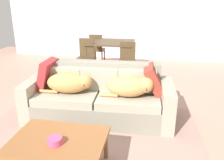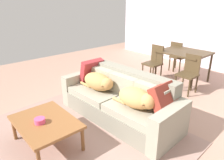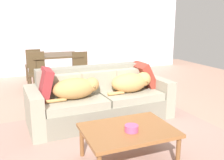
{
  "view_description": "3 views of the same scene",
  "coord_description": "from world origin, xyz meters",
  "px_view_note": "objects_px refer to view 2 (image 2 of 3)",
  "views": [
    {
      "loc": [
        0.63,
        -3.35,
        1.85
      ],
      "look_at": [
        0.08,
        -0.22,
        0.73
      ],
      "focal_mm": 37.91,
      "sensor_mm": 36.0,
      "label": 1
    },
    {
      "loc": [
        2.24,
        -2.32,
        2.06
      ],
      "look_at": [
        -0.33,
        -0.05,
        0.7
      ],
      "focal_mm": 33.74,
      "sensor_mm": 36.0,
      "label": 2
    },
    {
      "loc": [
        -1.44,
        -3.67,
        1.59
      ],
      "look_at": [
        -0.0,
        -0.08,
        0.67
      ],
      "focal_mm": 40.3,
      "sensor_mm": 36.0,
      "label": 3
    }
  ],
  "objects_px": {
    "couch": "(120,101)",
    "dining_chair_far_left": "(177,55)",
    "dining_chair_near_right": "(189,72)",
    "dog_on_right_cushion": "(137,98)",
    "dining_chair_near_left": "(154,61)",
    "throw_pillow_by_left_arm": "(92,71)",
    "coffee_table": "(46,123)",
    "dog_on_left_cushion": "(99,82)",
    "dining_table": "(184,54)",
    "bowl_on_coffee_table": "(40,121)",
    "throw_pillow_by_right_arm": "(165,99)"
  },
  "relations": [
    {
      "from": "couch",
      "to": "coffee_table",
      "type": "height_order",
      "value": "couch"
    },
    {
      "from": "throw_pillow_by_right_arm",
      "to": "dining_chair_far_left",
      "type": "height_order",
      "value": "throw_pillow_by_right_arm"
    },
    {
      "from": "couch",
      "to": "dining_chair_far_left",
      "type": "xyz_separation_m",
      "value": [
        -0.77,
        3.02,
        0.15
      ]
    },
    {
      "from": "dog_on_right_cushion",
      "to": "throw_pillow_by_right_arm",
      "type": "relative_size",
      "value": 1.75
    },
    {
      "from": "throw_pillow_by_left_arm",
      "to": "dining_chair_near_right",
      "type": "bearing_deg",
      "value": 60.87
    },
    {
      "from": "dog_on_left_cushion",
      "to": "dining_table",
      "type": "height_order",
      "value": "dining_table"
    },
    {
      "from": "couch",
      "to": "throw_pillow_by_right_arm",
      "type": "relative_size",
      "value": 5.15
    },
    {
      "from": "bowl_on_coffee_table",
      "to": "dining_chair_near_left",
      "type": "xyz_separation_m",
      "value": [
        -0.64,
        3.37,
        0.06
      ]
    },
    {
      "from": "throw_pillow_by_left_arm",
      "to": "throw_pillow_by_right_arm",
      "type": "xyz_separation_m",
      "value": [
        1.7,
        0.08,
        -0.01
      ]
    },
    {
      "from": "coffee_table",
      "to": "dining_chair_far_left",
      "type": "bearing_deg",
      "value": 98.26
    },
    {
      "from": "dining_table",
      "to": "dog_on_right_cushion",
      "type": "bearing_deg",
      "value": -73.5
    },
    {
      "from": "throw_pillow_by_left_arm",
      "to": "dog_on_right_cushion",
      "type": "bearing_deg",
      "value": -5.62
    },
    {
      "from": "bowl_on_coffee_table",
      "to": "throw_pillow_by_left_arm",
      "type": "bearing_deg",
      "value": 116.7
    },
    {
      "from": "dog_on_right_cushion",
      "to": "dining_chair_near_right",
      "type": "bearing_deg",
      "value": 95.3
    },
    {
      "from": "throw_pillow_by_left_arm",
      "to": "bowl_on_coffee_table",
      "type": "relative_size",
      "value": 3.15
    },
    {
      "from": "dog_on_right_cushion",
      "to": "dining_table",
      "type": "xyz_separation_m",
      "value": [
        -0.77,
        2.61,
        0.09
      ]
    },
    {
      "from": "dining_chair_near_right",
      "to": "dining_chair_far_left",
      "type": "distance_m",
      "value": 1.47
    },
    {
      "from": "coffee_table",
      "to": "dining_chair_near_right",
      "type": "height_order",
      "value": "dining_chair_near_right"
    },
    {
      "from": "dining_chair_near_right",
      "to": "bowl_on_coffee_table",
      "type": "bearing_deg",
      "value": -96.77
    },
    {
      "from": "couch",
      "to": "dog_on_right_cushion",
      "type": "height_order",
      "value": "couch"
    },
    {
      "from": "dog_on_right_cushion",
      "to": "dining_chair_near_right",
      "type": "relative_size",
      "value": 0.9
    },
    {
      "from": "dining_chair_near_left",
      "to": "dining_chair_far_left",
      "type": "bearing_deg",
      "value": 89.86
    },
    {
      "from": "dog_on_right_cushion",
      "to": "dining_chair_far_left",
      "type": "distance_m",
      "value": 3.39
    },
    {
      "from": "throw_pillow_by_right_arm",
      "to": "dining_table",
      "type": "bearing_deg",
      "value": 114.99
    },
    {
      "from": "dining_chair_near_right",
      "to": "dog_on_right_cushion",
      "type": "bearing_deg",
      "value": -82.84
    },
    {
      "from": "couch",
      "to": "dog_on_left_cushion",
      "type": "relative_size",
      "value": 2.83
    },
    {
      "from": "throw_pillow_by_left_arm",
      "to": "dining_chair_near_right",
      "type": "distance_m",
      "value": 2.21
    },
    {
      "from": "dining_table",
      "to": "dining_chair_near_left",
      "type": "relative_size",
      "value": 1.24
    },
    {
      "from": "couch",
      "to": "dining_chair_far_left",
      "type": "distance_m",
      "value": 3.12
    },
    {
      "from": "throw_pillow_by_left_arm",
      "to": "dining_chair_far_left",
      "type": "xyz_separation_m",
      "value": [
        0.09,
        3.01,
        -0.18
      ]
    },
    {
      "from": "dining_chair_near_left",
      "to": "dining_chair_far_left",
      "type": "height_order",
      "value": "dining_chair_near_left"
    },
    {
      "from": "bowl_on_coffee_table",
      "to": "dining_chair_far_left",
      "type": "relative_size",
      "value": 0.17
    },
    {
      "from": "couch",
      "to": "coffee_table",
      "type": "bearing_deg",
      "value": -98.41
    },
    {
      "from": "throw_pillow_by_left_arm",
      "to": "coffee_table",
      "type": "bearing_deg",
      "value": -62.09
    },
    {
      "from": "throw_pillow_by_left_arm",
      "to": "coffee_table",
      "type": "xyz_separation_m",
      "value": [
        0.72,
        -1.36,
        -0.29
      ]
    },
    {
      "from": "couch",
      "to": "bowl_on_coffee_table",
      "type": "bearing_deg",
      "value": -97.99
    },
    {
      "from": "bowl_on_coffee_table",
      "to": "dining_chair_far_left",
      "type": "bearing_deg",
      "value": 98.15
    },
    {
      "from": "couch",
      "to": "dining_chair_near_right",
      "type": "relative_size",
      "value": 2.66
    },
    {
      "from": "dining_table",
      "to": "dining_chair_near_right",
      "type": "relative_size",
      "value": 1.31
    },
    {
      "from": "throw_pillow_by_right_arm",
      "to": "dining_chair_near_right",
      "type": "bearing_deg",
      "value": 108.95
    },
    {
      "from": "dog_on_right_cushion",
      "to": "dog_on_left_cushion",
      "type": "bearing_deg",
      "value": 178.93
    },
    {
      "from": "dining_table",
      "to": "coffee_table",
      "type": "bearing_deg",
      "value": -88.02
    },
    {
      "from": "dog_on_left_cushion",
      "to": "coffee_table",
      "type": "height_order",
      "value": "dog_on_left_cushion"
    },
    {
      "from": "coffee_table",
      "to": "dining_chair_near_left",
      "type": "distance_m",
      "value": 3.36
    },
    {
      "from": "dining_table",
      "to": "dining_chair_near_right",
      "type": "distance_m",
      "value": 0.77
    },
    {
      "from": "throw_pillow_by_right_arm",
      "to": "dining_chair_far_left",
      "type": "relative_size",
      "value": 0.51
    },
    {
      "from": "dining_chair_near_left",
      "to": "dog_on_left_cushion",
      "type": "bearing_deg",
      "value": -80.11
    },
    {
      "from": "throw_pillow_by_left_arm",
      "to": "dining_table",
      "type": "height_order",
      "value": "throw_pillow_by_left_arm"
    },
    {
      "from": "dining_chair_far_left",
      "to": "bowl_on_coffee_table",
      "type": "bearing_deg",
      "value": 97.28
    },
    {
      "from": "dog_on_right_cushion",
      "to": "dining_chair_near_right",
      "type": "xyz_separation_m",
      "value": [
        -0.29,
        2.06,
        -0.12
      ]
    }
  ]
}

